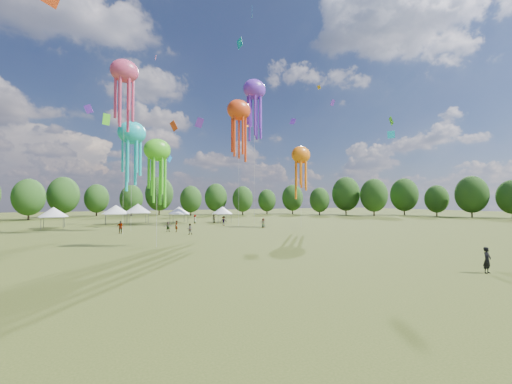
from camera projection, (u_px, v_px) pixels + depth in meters
name	position (u px, v px, depth m)	size (l,w,h in m)	color
ground	(366.00, 281.00, 19.98)	(300.00, 300.00, 0.00)	#384416
observer_main	(487.00, 260.00, 22.11)	(0.67, 0.44, 1.83)	black
spectator_near	(190.00, 229.00, 46.99)	(0.79, 0.62, 1.63)	gray
spectators_far	(200.00, 222.00, 60.57)	(25.98, 18.41, 1.92)	gray
festival_tents	(141.00, 210.00, 67.63)	(37.85, 10.85, 4.37)	#47474C
show_kites	(218.00, 122.00, 58.79)	(34.73, 27.62, 31.44)	#16BDC3
small_kites	(182.00, 69.00, 58.79)	(71.24, 46.04, 44.80)	#16BDC3
treeline	(150.00, 194.00, 73.97)	(201.57, 95.24, 13.43)	#38281C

